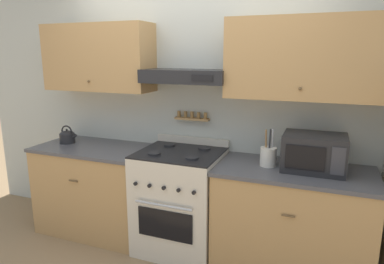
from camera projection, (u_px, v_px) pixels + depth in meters
name	position (u px, v px, depth m)	size (l,w,h in m)	color
wall_back	(194.00, 94.00, 3.23)	(5.20, 0.46, 2.55)	silver
counter_left	(97.00, 188.00, 3.53)	(1.15, 0.68, 0.90)	tan
counter_right	(291.00, 221.00, 2.84)	(1.25, 0.68, 0.90)	tan
stove_range	(180.00, 200.00, 3.17)	(0.74, 0.70, 1.01)	beige
tea_kettle	(67.00, 136.00, 3.55)	(0.20, 0.15, 0.19)	#232326
microwave	(314.00, 153.00, 2.69)	(0.48, 0.36, 0.29)	#232326
utensil_crock	(268.00, 156.00, 2.81)	(0.13, 0.13, 0.31)	silver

